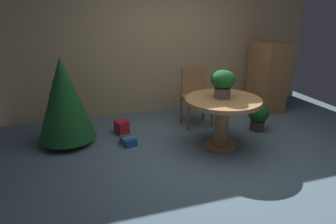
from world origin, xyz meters
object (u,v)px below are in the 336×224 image
(gift_box_blue, at_px, (128,141))
(potted_plant, at_px, (258,116))
(flower_vase, at_px, (223,82))
(wooden_chair_far, at_px, (195,92))
(wooden_cabinet, at_px, (267,77))
(round_dining_table, at_px, (222,111))
(gift_box_red, at_px, (122,127))
(holiday_tree, at_px, (64,99))

(gift_box_blue, bearing_deg, potted_plant, -3.45)
(flower_vase, xyz_separation_m, potted_plant, (0.87, 0.33, -0.71))
(wooden_chair_far, distance_m, wooden_cabinet, 1.64)
(wooden_cabinet, bearing_deg, round_dining_table, -142.32)
(flower_vase, bearing_deg, wooden_chair_far, 90.02)
(gift_box_red, bearing_deg, wooden_chair_far, 2.27)
(holiday_tree, xyz_separation_m, potted_plant, (2.98, -0.46, -0.44))
(wooden_chair_far, relative_size, gift_box_red, 3.98)
(flower_vase, relative_size, wooden_chair_far, 0.40)
(round_dining_table, height_order, potted_plant, round_dining_table)
(gift_box_blue, height_order, wooden_cabinet, wooden_cabinet)
(flower_vase, height_order, potted_plant, flower_vase)
(gift_box_red, xyz_separation_m, potted_plant, (2.15, -0.56, 0.15))
(wooden_chair_far, bearing_deg, round_dining_table, -90.00)
(potted_plant, bearing_deg, holiday_tree, 171.17)
(round_dining_table, height_order, wooden_cabinet, wooden_cabinet)
(gift_box_red, bearing_deg, potted_plant, -14.54)
(wooden_chair_far, distance_m, potted_plant, 1.11)
(round_dining_table, xyz_separation_m, potted_plant, (0.87, 0.37, -0.30))
(round_dining_table, distance_m, gift_box_red, 1.64)
(gift_box_blue, bearing_deg, wooden_chair_far, 20.75)
(gift_box_red, distance_m, potted_plant, 2.23)
(wooden_cabinet, xyz_separation_m, potted_plant, (-0.75, -0.88, -0.40))
(potted_plant, bearing_deg, gift_box_red, 165.46)
(flower_vase, distance_m, potted_plant, 1.17)
(wooden_chair_far, relative_size, holiday_tree, 0.76)
(flower_vase, xyz_separation_m, wooden_chair_far, (-0.00, 0.94, -0.40))
(holiday_tree, distance_m, gift_box_blue, 1.11)
(round_dining_table, relative_size, flower_vase, 2.73)
(holiday_tree, bearing_deg, gift_box_blue, -21.64)
(round_dining_table, height_order, flower_vase, flower_vase)
(holiday_tree, distance_m, potted_plant, 3.04)
(holiday_tree, height_order, potted_plant, holiday_tree)
(wooden_chair_far, bearing_deg, gift_box_blue, -159.25)
(flower_vase, bearing_deg, holiday_tree, 159.47)
(holiday_tree, relative_size, wooden_cabinet, 0.99)
(flower_vase, bearing_deg, gift_box_red, 145.40)
(gift_box_red, height_order, potted_plant, potted_plant)
(gift_box_red, bearing_deg, flower_vase, -34.60)
(gift_box_blue, height_order, gift_box_red, gift_box_red)
(flower_vase, distance_m, gift_box_red, 1.78)
(round_dining_table, xyz_separation_m, wooden_cabinet, (1.62, 1.25, 0.10))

